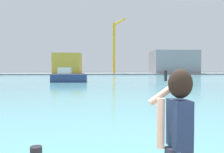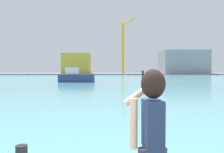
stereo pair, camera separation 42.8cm
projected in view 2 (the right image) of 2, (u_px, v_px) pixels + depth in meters
The scene contains 8 objects.
ground_plane at pixel (112, 79), 52.33m from camera, with size 220.00×220.00×0.00m, color #334751.
harbor_water at pixel (112, 78), 54.33m from camera, with size 140.00×100.00×0.02m, color #599EA8.
far_shore_dock at pixel (111, 74), 94.30m from camera, with size 140.00×20.00×0.44m, color gray.
person_photographer at pixel (152, 127), 2.69m from camera, with size 0.53×0.55×1.74m.
boat_moored at pixel (76, 77), 39.21m from camera, with size 5.89×2.51×2.45m.
warehouse_left at pixel (77, 63), 90.18m from camera, with size 10.17×10.25×7.63m, color gold.
warehouse_right at pixel (183, 62), 93.38m from camera, with size 17.28×13.52×8.93m, color gray.
port_crane at pixel (124, 43), 89.26m from camera, with size 3.72×11.87×19.59m.
Camera 2 is at (-0.22, -2.28, 2.29)m, focal length 37.38 mm.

